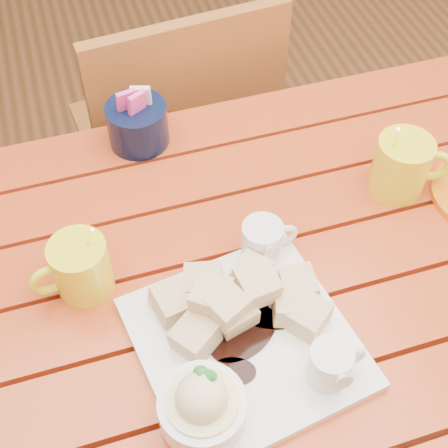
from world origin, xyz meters
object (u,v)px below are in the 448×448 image
object	(u,v)px
dessert_plate	(238,347)
coffee_mug_left	(79,267)
chair_far	(178,140)
coffee_mug_right	(403,165)
table	(245,319)

from	to	relation	value
dessert_plate	coffee_mug_left	xyz separation A→B (m)	(-0.18, 0.18, 0.01)
coffee_mug_left	chair_far	xyz separation A→B (m)	(0.26, 0.53, -0.31)
chair_far	coffee_mug_left	bearing A→B (deg)	58.20
dessert_plate	chair_far	bearing A→B (deg)	82.89
coffee_mug_right	chair_far	size ratio (longest dim) A/B	0.17
table	chair_far	bearing A→B (deg)	86.39
dessert_plate	coffee_mug_right	xyz separation A→B (m)	(0.35, 0.22, 0.02)
coffee_mug_right	chair_far	distance (m)	0.64
coffee_mug_left	chair_far	size ratio (longest dim) A/B	0.16
dessert_plate	chair_far	size ratio (longest dim) A/B	0.36
dessert_plate	coffee_mug_right	distance (m)	0.41
dessert_plate	coffee_mug_right	size ratio (longest dim) A/B	2.11
table	coffee_mug_left	size ratio (longest dim) A/B	8.73
dessert_plate	chair_far	xyz separation A→B (m)	(0.09, 0.71, -0.29)
table	coffee_mug_right	distance (m)	0.35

